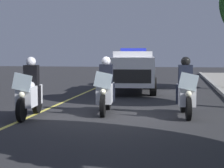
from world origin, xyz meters
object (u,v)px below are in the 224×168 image
Objects in this scene: police_suv at (133,69)px; police_motorcycle_trailing at (186,92)px; police_motorcycle_lead_left at (30,93)px; police_motorcycle_lead_right at (106,90)px.

police_motorcycle_trailing is at bearing 18.63° from police_suv.
police_motorcycle_lead_left is 0.43× the size of police_suv.
police_motorcycle_lead_right is at bearing -93.93° from police_motorcycle_trailing.
police_motorcycle_lead_left is 2.28m from police_motorcycle_lead_right.
police_motorcycle_lead_right is 6.59m from police_suv.
police_motorcycle_trailing is at bearing 86.07° from police_motorcycle_lead_right.
police_motorcycle_trailing is 7.13m from police_suv.
police_motorcycle_lead_right and police_motorcycle_trailing have the same top height.
police_motorcycle_lead_right is 1.00× the size of police_motorcycle_trailing.
police_suv is at bearing 178.97° from police_motorcycle_lead_right.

